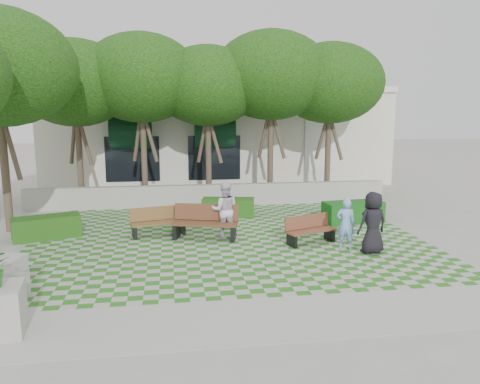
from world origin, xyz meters
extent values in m
plane|color=gray|center=(0.00, 0.00, 0.00)|extent=(90.00, 90.00, 0.00)
plane|color=#2B721E|center=(0.00, 1.00, 0.01)|extent=(12.00, 12.00, 0.00)
cube|color=#9E9B93|center=(0.00, -4.70, 0.01)|extent=(16.00, 2.00, 0.01)
cube|color=#9E9B93|center=(0.00, 6.20, 0.45)|extent=(15.00, 0.36, 0.90)
cube|color=brown|center=(2.47, 0.16, 0.40)|extent=(1.67, 1.03, 0.05)
cube|color=brown|center=(2.39, 0.38, 0.64)|extent=(1.54, 0.67, 0.40)
cube|color=black|center=(1.81, -0.09, 0.20)|extent=(0.24, 0.45, 0.39)
cube|color=black|center=(3.14, 0.41, 0.20)|extent=(0.24, 0.45, 0.39)
cube|color=#522F1C|center=(-0.67, 1.09, 0.51)|extent=(2.13, 1.15, 0.07)
cube|color=#522F1C|center=(-0.59, 1.38, 0.81)|extent=(2.00, 0.69, 0.51)
cube|color=black|center=(-1.54, 1.34, 0.25)|extent=(0.26, 0.57, 0.50)
cube|color=black|center=(0.20, 0.85, 0.25)|extent=(0.26, 0.57, 0.50)
cube|color=brown|center=(-2.10, 1.70, 0.44)|extent=(1.82, 0.92, 0.06)
cube|color=brown|center=(-2.16, 1.94, 0.70)|extent=(1.72, 0.52, 0.44)
cube|color=black|center=(-2.85, 1.52, 0.21)|extent=(0.21, 0.49, 0.43)
cube|color=black|center=(-1.34, 1.88, 0.21)|extent=(0.21, 0.49, 0.43)
cube|color=#134A16|center=(4.77, 2.57, 0.37)|extent=(2.21, 1.10, 0.74)
cube|color=#1E4D14|center=(0.45, 4.15, 0.34)|extent=(2.06, 1.13, 0.68)
cube|color=#1C4913|center=(-5.58, 1.97, 0.35)|extent=(2.16, 1.43, 0.70)
imported|color=#7FA8E7|center=(3.29, -0.52, 0.75)|extent=(0.63, 0.51, 1.49)
imported|color=black|center=(3.88, -1.02, 0.88)|extent=(0.96, 0.72, 1.76)
imported|color=silver|center=(-0.03, 1.22, 0.89)|extent=(0.94, 0.77, 1.78)
cylinder|color=#47382B|center=(-5.50, 7.60, 1.82)|extent=(0.26, 0.26, 3.64)
ellipsoid|color=#1E4C11|center=(-5.50, 7.60, 5.07)|extent=(4.80, 4.80, 3.60)
cylinder|color=#47382B|center=(-2.80, 7.60, 1.90)|extent=(0.26, 0.26, 3.81)
ellipsoid|color=#1E4C11|center=(-2.80, 7.60, 5.30)|extent=(5.00, 5.00, 3.75)
cylinder|color=#47382B|center=(0.00, 7.60, 1.79)|extent=(0.26, 0.26, 3.58)
ellipsoid|color=#1E4C11|center=(0.00, 7.60, 4.99)|extent=(4.60, 4.60, 3.45)
cylinder|color=#47382B|center=(2.80, 7.60, 1.96)|extent=(0.26, 0.26, 3.92)
ellipsoid|color=#1E4C11|center=(2.80, 7.60, 5.46)|extent=(5.20, 5.20, 3.90)
cylinder|color=#47382B|center=(5.50, 7.60, 1.85)|extent=(0.26, 0.26, 3.70)
ellipsoid|color=#1E4C11|center=(5.50, 7.60, 5.15)|extent=(4.80, 4.80, 3.60)
cylinder|color=#47382B|center=(-7.00, 3.00, 1.90)|extent=(0.26, 0.26, 3.81)
cube|color=beige|center=(1.00, 14.20, 2.50)|extent=(18.00, 8.00, 5.00)
cube|color=white|center=(1.00, 10.20, 5.00)|extent=(18.00, 0.30, 0.30)
cube|color=black|center=(6.00, 10.18, 2.20)|extent=(1.40, 0.10, 2.40)
cylinder|color=#0D321C|center=(-3.50, 10.18, 3.00)|extent=(3.00, 1.80, 1.80)
cube|color=black|center=(-3.50, 10.18, 1.60)|extent=(2.60, 0.08, 2.20)
cylinder|color=#0D321C|center=(0.50, 10.18, 3.00)|extent=(3.00, 1.80, 1.80)
cube|color=black|center=(0.50, 10.18, 1.60)|extent=(2.60, 0.08, 2.20)
camera|label=1|loc=(-1.67, -13.03, 4.03)|focal=35.00mm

